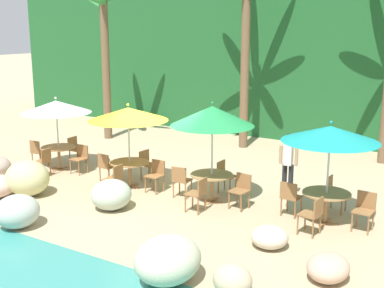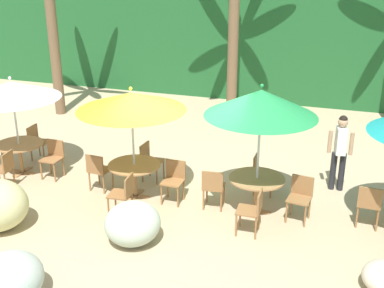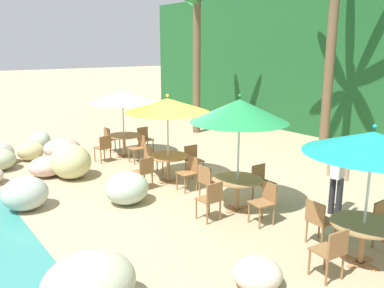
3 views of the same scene
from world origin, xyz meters
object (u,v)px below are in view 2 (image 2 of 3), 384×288
at_px(chair_yellow_seaward, 174,178).
at_px(chair_teal_left, 369,203).
at_px(dining_table_yellow, 134,170).
at_px(chair_yellow_right, 124,193).
at_px(waiter_in_white, 340,148).
at_px(chair_green_left, 213,186).
at_px(chair_green_seaward, 300,195).
at_px(dining_table_green, 257,184).
at_px(umbrella_green, 261,103).
at_px(chair_yellow_left, 98,169).
at_px(chair_white_inland, 37,140).
at_px(dining_table_white, 19,149).
at_px(chair_green_right, 253,209).
at_px(chair_yellow_inland, 149,159).
at_px(chair_green_inland, 260,171).
at_px(umbrella_yellow, 131,101).
at_px(umbrella_white, 11,90).
at_px(chair_white_right, 4,167).
at_px(chair_white_seaward, 53,156).

distance_m(chair_yellow_seaward, chair_teal_left, 3.82).
xyz_separation_m(dining_table_yellow, chair_yellow_right, (0.17, -0.84, -0.10)).
bearing_deg(waiter_in_white, chair_teal_left, -66.50).
bearing_deg(chair_green_left, chair_green_seaward, 5.51).
distance_m(dining_table_green, chair_teal_left, 2.11).
relative_size(umbrella_green, waiter_in_white, 1.54).
bearing_deg(chair_yellow_left, chair_white_inland, 154.51).
relative_size(dining_table_white, chair_green_right, 1.26).
relative_size(chair_yellow_inland, chair_green_seaward, 1.00).
relative_size(chair_yellow_seaward, dining_table_green, 0.79).
xyz_separation_m(umbrella_green, chair_green_inland, (-0.09, 0.85, -1.75)).
height_order(chair_green_seaward, waiter_in_white, waiter_in_white).
bearing_deg(chair_yellow_inland, umbrella_yellow, -87.56).
bearing_deg(chair_green_seaward, chair_teal_left, 3.71).
height_order(chair_yellow_seaward, waiter_in_white, waiter_in_white).
bearing_deg(umbrella_white, chair_white_right, -75.42).
distance_m(chair_yellow_left, dining_table_green, 3.42).
relative_size(chair_white_inland, chair_yellow_inland, 1.00).
bearing_deg(chair_white_right, chair_green_seaward, 6.72).
bearing_deg(chair_yellow_inland, dining_table_yellow, -87.56).
distance_m(chair_yellow_seaward, chair_green_left, 0.88).
height_order(chair_green_seaward, chair_green_left, same).
height_order(dining_table_yellow, chair_yellow_right, chair_yellow_right).
xyz_separation_m(chair_green_right, chair_teal_left, (1.99, 0.91, 0.00)).
bearing_deg(umbrella_green, umbrella_yellow, -176.35).
distance_m(chair_white_inland, umbrella_green, 6.06).
bearing_deg(umbrella_yellow, chair_yellow_seaward, 5.95).
bearing_deg(dining_table_white, chair_yellow_inland, 11.54).
bearing_deg(chair_yellow_inland, chair_yellow_seaward, -40.80).
relative_size(umbrella_yellow, chair_green_right, 2.75).
xyz_separation_m(chair_yellow_left, chair_yellow_right, (1.02, -0.82, 0.00)).
height_order(chair_white_inland, chair_yellow_right, same).
relative_size(chair_teal_left, waiter_in_white, 0.51).
relative_size(chair_green_right, waiter_in_white, 0.51).
distance_m(chair_white_seaward, chair_yellow_inland, 2.22).
xyz_separation_m(umbrella_white, dining_table_green, (5.60, -0.08, -1.40)).
relative_size(chair_green_seaward, waiter_in_white, 0.51).
distance_m(umbrella_white, chair_yellow_right, 3.70).
bearing_deg(umbrella_white, chair_white_inland, 98.77).
relative_size(chair_white_inland, chair_green_left, 1.00).
height_order(dining_table_yellow, chair_teal_left, chair_teal_left).
height_order(dining_table_white, chair_teal_left, chair_teal_left).
relative_size(chair_yellow_left, chair_teal_left, 1.00).
height_order(umbrella_green, chair_green_right, umbrella_green).
relative_size(chair_yellow_right, waiter_in_white, 0.51).
bearing_deg(chair_yellow_seaward, dining_table_green, 2.50).
relative_size(chair_green_left, chair_teal_left, 1.00).
bearing_deg(chair_yellow_inland, chair_yellow_left, -133.11).
bearing_deg(umbrella_white, chair_white_seaward, 5.43).
bearing_deg(chair_teal_left, umbrella_green, -178.20).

